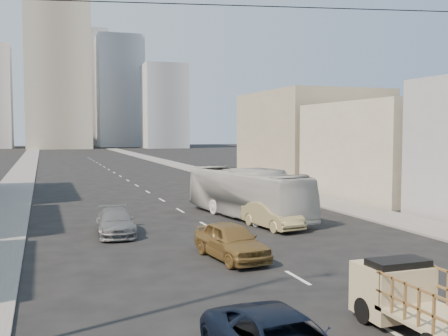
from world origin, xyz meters
TOP-DOWN VIEW (x-y plane):
  - sidewalk_left at (-11.75, 70.00)m, footprint 3.50×180.00m
  - sidewalk_right at (11.75, 70.00)m, footprint 3.50×180.00m
  - lane_dashes at (0.00, 53.00)m, footprint 0.15×104.00m
  - flatbed_pickup at (0.51, 1.90)m, footprint 1.95×4.41m
  - city_bus at (3.31, 21.61)m, footprint 4.69×11.78m
  - sedan_brown at (-1.39, 11.62)m, footprint 2.45×4.89m
  - sedan_tan at (3.30, 17.65)m, footprint 2.26×4.75m
  - sedan_grey at (-5.46, 18.73)m, footprint 2.16×4.83m
  - bldg_right_mid at (19.50, 28.00)m, footprint 11.00×14.00m
  - bldg_right_far at (20.00, 44.00)m, footprint 12.00×16.00m
  - high_rise_tower at (-4.00, 170.00)m, footprint 20.00×20.00m
  - midrise_ne at (18.00, 185.00)m, footprint 16.00×16.00m
  - midrise_back at (6.00, 200.00)m, footprint 18.00×18.00m
  - midrise_east at (30.00, 165.00)m, footprint 14.00×14.00m

SIDE VIEW (x-z plane):
  - lane_dashes at x=0.00m, z-range 0.00..0.01m
  - sidewalk_left at x=-11.75m, z-range 0.00..0.12m
  - sidewalk_right at x=11.75m, z-range 0.00..0.12m
  - sedan_grey at x=-5.46m, z-range 0.00..1.37m
  - sedan_tan at x=3.30m, z-range 0.00..1.50m
  - sedan_brown at x=-1.39m, z-range 0.00..1.60m
  - flatbed_pickup at x=0.51m, z-range 0.14..2.04m
  - city_bus at x=3.31m, z-range 0.00..3.20m
  - bldg_right_mid at x=19.50m, z-range 0.00..8.00m
  - bldg_right_far at x=20.00m, z-range 0.00..10.00m
  - midrise_east at x=30.00m, z-range 0.00..28.00m
  - midrise_ne at x=18.00m, z-range 0.00..40.00m
  - midrise_back at x=6.00m, z-range 0.00..44.00m
  - high_rise_tower at x=-4.00m, z-range 0.00..60.00m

